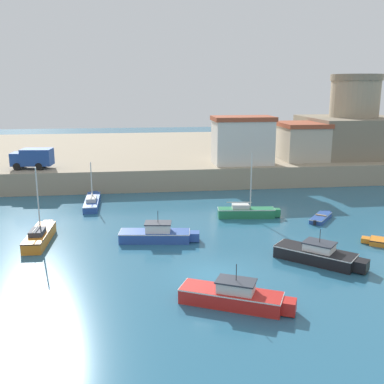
# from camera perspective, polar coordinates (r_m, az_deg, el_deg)

# --- Properties ---
(ground_plane) EXTENTS (200.00, 200.00, 0.00)m
(ground_plane) POSITION_cam_1_polar(r_m,az_deg,el_deg) (28.05, 2.63, -10.53)
(ground_plane) COLOR #28607F
(quay_seawall) EXTENTS (120.00, 40.00, 2.41)m
(quay_seawall) POSITION_cam_1_polar(r_m,az_deg,el_deg) (68.59, -3.58, 4.85)
(quay_seawall) COLOR gray
(quay_seawall) RESTS_ON ground
(dinghy_blue_0) EXTENTS (3.01, 3.44, 0.48)m
(dinghy_blue_0) POSITION_cam_1_polar(r_m,az_deg,el_deg) (40.49, 16.06, -3.11)
(dinghy_blue_0) COLOR #284C9E
(dinghy_blue_0) RESTS_ON ground
(sailboat_orange_2) EXTENTS (1.56, 6.02, 5.61)m
(sailboat_orange_2) POSITION_cam_1_polar(r_m,az_deg,el_deg) (35.33, -18.76, -5.27)
(sailboat_orange_2) COLOR orange
(sailboat_orange_2) RESTS_ON ground
(motorboat_red_3) EXTENTS (6.02, 3.81, 2.35)m
(motorboat_red_3) POSITION_cam_1_polar(r_m,az_deg,el_deg) (24.39, 5.36, -13.01)
(motorboat_red_3) COLOR red
(motorboat_red_3) RESTS_ON ground
(motorboat_blue_4) EXTENTS (6.07, 2.38, 2.35)m
(motorboat_blue_4) POSITION_cam_1_polar(r_m,az_deg,el_deg) (33.76, -4.44, -5.37)
(motorboat_blue_4) COLOR #284C9E
(motorboat_blue_4) RESTS_ON ground
(motorboat_black_5) EXTENTS (5.35, 5.09, 2.30)m
(motorboat_black_5) POSITION_cam_1_polar(r_m,az_deg,el_deg) (30.89, 15.69, -7.65)
(motorboat_black_5) COLOR black
(motorboat_black_5) RESTS_ON ground
(sailboat_green_6) EXTENTS (5.57, 1.78, 5.79)m
(sailboat_green_6) POSITION_cam_1_polar(r_m,az_deg,el_deg) (39.92, 6.98, -2.50)
(sailboat_green_6) COLOR #237A4C
(sailboat_green_6) RESTS_ON ground
(sailboat_blue_7) EXTENTS (1.38, 6.75, 4.17)m
(sailboat_blue_7) POSITION_cam_1_polar(r_m,az_deg,el_deg) (44.62, -12.56, -1.16)
(sailboat_blue_7) COLOR #284C9E
(sailboat_blue_7) RESTS_ON ground
(fortress) EXTENTS (11.91, 11.91, 10.34)m
(fortress) POSITION_cam_1_polar(r_m,az_deg,el_deg) (63.04, 19.70, 7.62)
(fortress) COLOR gray
(fortress) RESTS_ON quay_seawall
(harbor_shed_near_wharf) EXTENTS (5.38, 6.59, 4.53)m
(harbor_shed_near_wharf) POSITION_cam_1_polar(r_m,az_deg,el_deg) (57.31, 13.71, 6.33)
(harbor_shed_near_wharf) COLOR #BCB29E
(harbor_shed_near_wharf) RESTS_ON quay_seawall
(harbor_shed_mid_row) EXTENTS (7.00, 4.27, 5.50)m
(harbor_shed_mid_row) POSITION_cam_1_polar(r_m,az_deg,el_deg) (52.69, 6.43, 6.57)
(harbor_shed_mid_row) COLOR silver
(harbor_shed_mid_row) RESTS_ON quay_seawall
(truck_on_quay) EXTENTS (4.49, 2.53, 2.20)m
(truck_on_quay) POSITION_cam_1_polar(r_m,az_deg,el_deg) (52.38, -19.59, 4.12)
(truck_on_quay) COLOR #234793
(truck_on_quay) RESTS_ON quay_seawall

